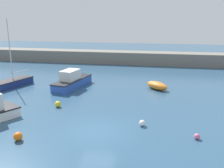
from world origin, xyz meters
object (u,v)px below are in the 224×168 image
Objects in this scene: motorboat_with_cabin at (72,81)px; mooring_buoy_white at (142,123)px; mooring_buoy_yellow at (58,104)px; sailboat_tall_mast at (13,82)px; rowboat_white_midwater at (157,86)px; mooring_buoy_orange at (18,136)px; mooring_buoy_pink at (197,136)px.

motorboat_with_cabin is 13.51× the size of mooring_buoy_white.
motorboat_with_cabin is 11.84× the size of mooring_buoy_yellow.
sailboat_tall_mast reaches higher than mooring_buoy_yellow.
sailboat_tall_mast is 16.29× the size of mooring_buoy_white.
mooring_buoy_yellow is at bearing -160.10° from motorboat_with_cabin.
rowboat_white_midwater is at bearing -71.86° from motorboat_with_cabin.
mooring_buoy_orange is (-7.83, -3.69, 0.06)m from mooring_buoy_white.
mooring_buoy_pink is (19.07, -9.61, -0.28)m from sailboat_tall_mast.
sailboat_tall_mast is 17.44m from mooring_buoy_white.
rowboat_white_midwater is 6.18× the size of mooring_buoy_white.
mooring_buoy_white reaches higher than mooring_buoy_pink.
mooring_buoy_white is 0.80× the size of mooring_buoy_orange.
mooring_buoy_white is (15.38, -8.22, -0.23)m from sailboat_tall_mast.
motorboat_with_cabin reaches higher than mooring_buoy_white.
mooring_buoy_yellow is at bearing 160.26° from mooring_buoy_pink.
rowboat_white_midwater is 11.70m from mooring_buoy_pink.
sailboat_tall_mast is 16.46m from rowboat_white_midwater.
sailboat_tall_mast is at bearing 108.59° from motorboat_with_cabin.
mooring_buoy_orange is at bearing -91.25° from mooring_buoy_yellow.
mooring_buoy_orange is (-8.82, -13.68, -0.13)m from rowboat_white_midwater.
mooring_buoy_white is 8.66m from mooring_buoy_orange.
mooring_buoy_white is at bearing -19.33° from mooring_buoy_yellow.
mooring_buoy_pink is 3.95m from mooring_buoy_white.
mooring_buoy_white is (-0.99, -9.99, -0.19)m from rowboat_white_midwater.
sailboat_tall_mast reaches higher than mooring_buoy_orange.
mooring_buoy_yellow is at bearing 73.66° from sailboat_tall_mast.
sailboat_tall_mast is 19.88× the size of mooring_buoy_pink.
motorboat_with_cabin reaches higher than mooring_buoy_orange.
sailboat_tall_mast is 13.10× the size of mooring_buoy_orange.
rowboat_white_midwater reaches higher than mooring_buoy_pink.
mooring_buoy_yellow is 8.15m from mooring_buoy_white.
mooring_buoy_orange is at bearing -154.73° from mooring_buoy_white.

